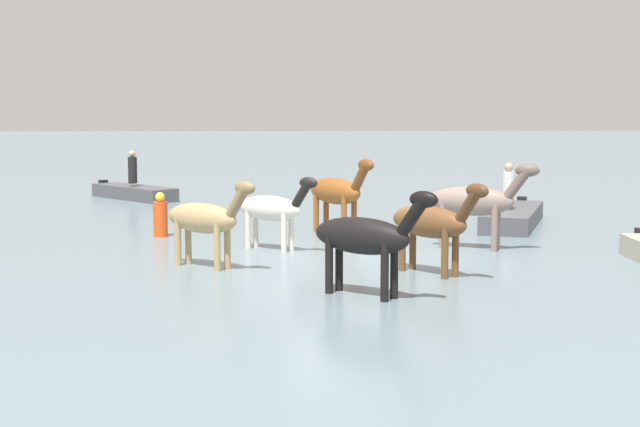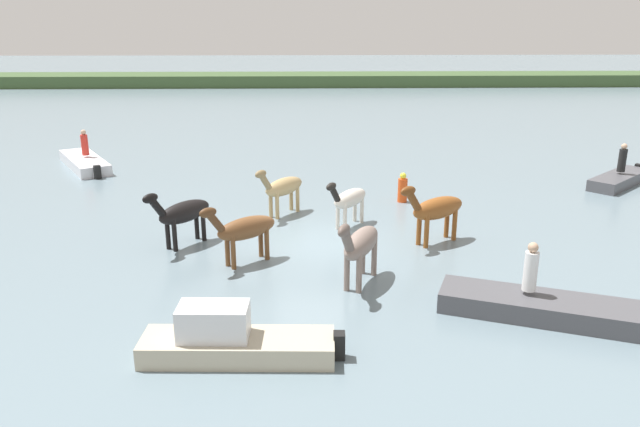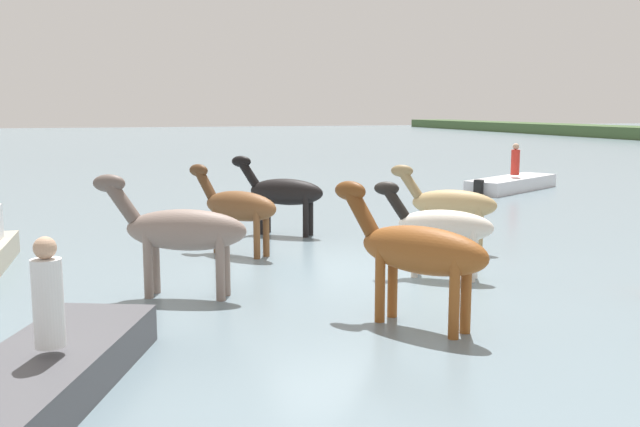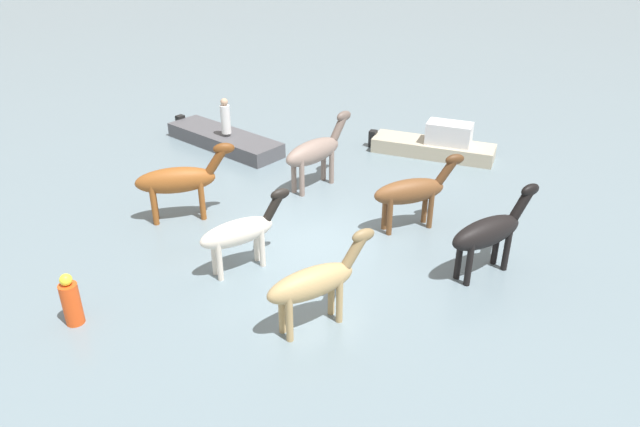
{
  "view_description": "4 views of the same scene",
  "coord_description": "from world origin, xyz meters",
  "px_view_note": "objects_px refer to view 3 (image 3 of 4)",
  "views": [
    {
      "loc": [
        -19.2,
        1.45,
        3.28
      ],
      "look_at": [
        -0.12,
        0.59,
        1.0
      ],
      "focal_mm": 49.84,
      "sensor_mm": 36.0,
      "label": 1
    },
    {
      "loc": [
        -0.38,
        -17.84,
        6.65
      ],
      "look_at": [
        0.17,
        0.43,
        0.85
      ],
      "focal_mm": 34.37,
      "sensor_mm": 36.0,
      "label": 2
    },
    {
      "loc": [
        12.63,
        -4.22,
        3.1
      ],
      "look_at": [
        -0.01,
        -0.31,
        1.11
      ],
      "focal_mm": 39.5,
      "sensor_mm": 36.0,
      "label": 3
    },
    {
      "loc": [
        -4.24,
        11.64,
        7.36
      ],
      "look_at": [
        -0.08,
        -0.13,
        0.76
      ],
      "focal_mm": 32.86,
      "sensor_mm": 36.0,
      "label": 4
    }
  ],
  "objects_px": {
    "horse_gray_outer": "(181,230)",
    "horse_pinto_flank": "(283,192)",
    "person_watcher_seated": "(48,296)",
    "horse_mid_herd": "(237,206)",
    "boat_dinghy_port": "(29,395)",
    "horse_lead": "(441,226)",
    "person_boatman_standing": "(515,160)",
    "horse_dun_straggler": "(450,204)",
    "horse_rear_stallion": "(417,250)",
    "boat_launch_far": "(511,186)"
  },
  "relations": [
    {
      "from": "horse_lead",
      "to": "horse_mid_herd",
      "type": "distance_m",
      "value": 4.5
    },
    {
      "from": "horse_lead",
      "to": "horse_mid_herd",
      "type": "relative_size",
      "value": 0.93
    },
    {
      "from": "horse_lead",
      "to": "boat_dinghy_port",
      "type": "distance_m",
      "value": 7.84
    },
    {
      "from": "horse_mid_herd",
      "to": "horse_dun_straggler",
      "type": "bearing_deg",
      "value": -139.95
    },
    {
      "from": "horse_mid_herd",
      "to": "horse_pinto_flank",
      "type": "xyz_separation_m",
      "value": [
        -2.0,
        1.5,
        0.02
      ]
    },
    {
      "from": "boat_dinghy_port",
      "to": "person_watcher_seated",
      "type": "xyz_separation_m",
      "value": [
        -0.26,
        0.22,
        0.97
      ]
    },
    {
      "from": "horse_pinto_flank",
      "to": "horse_gray_outer",
      "type": "bearing_deg",
      "value": 98.02
    },
    {
      "from": "horse_pinto_flank",
      "to": "person_watcher_seated",
      "type": "distance_m",
      "value": 10.15
    },
    {
      "from": "horse_lead",
      "to": "horse_pinto_flank",
      "type": "xyz_separation_m",
      "value": [
        -5.19,
        -1.67,
        0.1
      ]
    },
    {
      "from": "person_boatman_standing",
      "to": "person_watcher_seated",
      "type": "height_order",
      "value": "person_boatman_standing"
    },
    {
      "from": "horse_mid_herd",
      "to": "person_watcher_seated",
      "type": "bearing_deg",
      "value": 116.4
    },
    {
      "from": "horse_rear_stallion",
      "to": "person_boatman_standing",
      "type": "relative_size",
      "value": 2.0
    },
    {
      "from": "horse_mid_herd",
      "to": "horse_pinto_flank",
      "type": "height_order",
      "value": "horse_pinto_flank"
    },
    {
      "from": "boat_launch_far",
      "to": "person_watcher_seated",
      "type": "xyz_separation_m",
      "value": [
        15.5,
        -15.42,
        0.96
      ]
    },
    {
      "from": "horse_lead",
      "to": "horse_rear_stallion",
      "type": "relative_size",
      "value": 0.84
    },
    {
      "from": "horse_rear_stallion",
      "to": "boat_launch_far",
      "type": "distance_m",
      "value": 17.83
    },
    {
      "from": "horse_gray_outer",
      "to": "horse_mid_herd",
      "type": "relative_size",
      "value": 1.18
    },
    {
      "from": "horse_pinto_flank",
      "to": "boat_dinghy_port",
      "type": "bearing_deg",
      "value": 99.88
    },
    {
      "from": "horse_pinto_flank",
      "to": "boat_dinghy_port",
      "type": "relative_size",
      "value": 0.46
    },
    {
      "from": "horse_lead",
      "to": "boat_launch_far",
      "type": "distance_m",
      "value": 14.79
    },
    {
      "from": "horse_mid_herd",
      "to": "person_boatman_standing",
      "type": "height_order",
      "value": "horse_mid_herd"
    },
    {
      "from": "horse_pinto_flank",
      "to": "boat_launch_far",
      "type": "relative_size",
      "value": 0.45
    },
    {
      "from": "horse_lead",
      "to": "horse_gray_outer",
      "type": "bearing_deg",
      "value": 36.6
    },
    {
      "from": "horse_gray_outer",
      "to": "horse_rear_stallion",
      "type": "bearing_deg",
      "value": 164.04
    },
    {
      "from": "horse_mid_herd",
      "to": "boat_dinghy_port",
      "type": "xyz_separation_m",
      "value": [
        7.19,
        -3.53,
        -0.87
      ]
    },
    {
      "from": "horse_gray_outer",
      "to": "horse_mid_herd",
      "type": "height_order",
      "value": "horse_gray_outer"
    },
    {
      "from": "horse_lead",
      "to": "person_watcher_seated",
      "type": "height_order",
      "value": "person_watcher_seated"
    },
    {
      "from": "horse_pinto_flank",
      "to": "boat_launch_far",
      "type": "bearing_deg",
      "value": -109.67
    },
    {
      "from": "horse_dun_straggler",
      "to": "horse_pinto_flank",
      "type": "relative_size",
      "value": 0.96
    },
    {
      "from": "horse_lead",
      "to": "horse_gray_outer",
      "type": "relative_size",
      "value": 0.79
    },
    {
      "from": "horse_pinto_flank",
      "to": "person_watcher_seated",
      "type": "xyz_separation_m",
      "value": [
        8.94,
        -4.81,
        0.08
      ]
    },
    {
      "from": "horse_mid_herd",
      "to": "person_watcher_seated",
      "type": "distance_m",
      "value": 7.69
    },
    {
      "from": "horse_lead",
      "to": "horse_pinto_flank",
      "type": "distance_m",
      "value": 5.45
    },
    {
      "from": "boat_dinghy_port",
      "to": "horse_rear_stallion",
      "type": "bearing_deg",
      "value": -52.68
    },
    {
      "from": "horse_mid_herd",
      "to": "horse_rear_stallion",
      "type": "xyz_separation_m",
      "value": [
        5.74,
        1.5,
        0.07
      ]
    },
    {
      "from": "horse_gray_outer",
      "to": "person_watcher_seated",
      "type": "xyz_separation_m",
      "value": [
        3.81,
        -1.79,
        0.02
      ]
    },
    {
      "from": "horse_lead",
      "to": "person_boatman_standing",
      "type": "bearing_deg",
      "value": -90.3
    },
    {
      "from": "horse_dun_straggler",
      "to": "boat_dinghy_port",
      "type": "distance_m",
      "value": 10.23
    },
    {
      "from": "horse_rear_stallion",
      "to": "person_watcher_seated",
      "type": "distance_m",
      "value": 4.96
    },
    {
      "from": "horse_lead",
      "to": "boat_dinghy_port",
      "type": "height_order",
      "value": "horse_lead"
    },
    {
      "from": "person_boatman_standing",
      "to": "horse_lead",
      "type": "bearing_deg",
      "value": -37.65
    },
    {
      "from": "horse_gray_outer",
      "to": "horse_pinto_flank",
      "type": "xyz_separation_m",
      "value": [
        -5.13,
        3.03,
        -0.06
      ]
    },
    {
      "from": "horse_lead",
      "to": "horse_mid_herd",
      "type": "bearing_deg",
      "value": -7.82
    },
    {
      "from": "boat_dinghy_port",
      "to": "horse_dun_straggler",
      "type": "bearing_deg",
      "value": -31.0
    },
    {
      "from": "person_boatman_standing",
      "to": "person_watcher_seated",
      "type": "relative_size",
      "value": 1.0
    },
    {
      "from": "horse_lead",
      "to": "horse_dun_straggler",
      "type": "relative_size",
      "value": 0.96
    },
    {
      "from": "horse_mid_herd",
      "to": "boat_dinghy_port",
      "type": "distance_m",
      "value": 8.06
    },
    {
      "from": "horse_dun_straggler",
      "to": "horse_lead",
      "type": "bearing_deg",
      "value": 98.03
    },
    {
      "from": "horse_dun_straggler",
      "to": "person_watcher_seated",
      "type": "relative_size",
      "value": 1.74
    },
    {
      "from": "person_watcher_seated",
      "to": "horse_mid_herd",
      "type": "bearing_deg",
      "value": 154.5
    }
  ]
}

